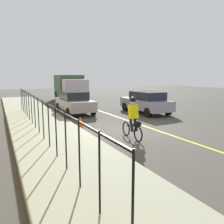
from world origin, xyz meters
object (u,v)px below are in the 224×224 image
at_px(box_truck_background, 70,87).
at_px(traffic_cone_near, 80,122).
at_px(cyclist_lead, 133,118).
at_px(parked_sedan_rear, 74,102).
at_px(patrol_sedan, 146,102).

height_order(box_truck_background, traffic_cone_near, box_truck_background).
distance_m(cyclist_lead, box_truck_background, 15.30).
height_order(cyclist_lead, parked_sedan_rear, cyclist_lead).
bearing_deg(traffic_cone_near, box_truck_background, -14.13).
distance_m(parked_sedan_rear, traffic_cone_near, 4.80).
distance_m(patrol_sedan, traffic_cone_near, 6.22).
distance_m(parked_sedan_rear, box_truck_background, 7.72).
relative_size(parked_sedan_rear, traffic_cone_near, 7.52).
bearing_deg(patrol_sedan, cyclist_lead, 140.39).
bearing_deg(traffic_cone_near, parked_sedan_rear, -14.00).
distance_m(box_truck_background, traffic_cone_near, 12.52).
bearing_deg(cyclist_lead, box_truck_background, -3.83).
height_order(patrol_sedan, traffic_cone_near, patrol_sedan).
bearing_deg(parked_sedan_rear, patrol_sedan, 63.53).
bearing_deg(box_truck_background, cyclist_lead, -1.37).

